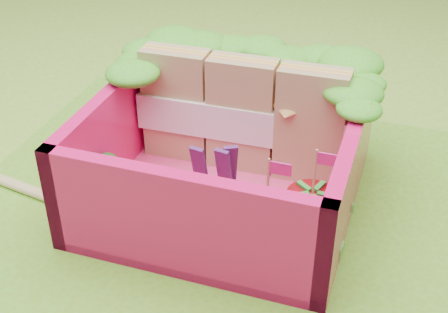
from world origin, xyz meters
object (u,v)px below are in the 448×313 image
strawberry_right (311,214)px  chopsticks (8,182)px  bento_box (227,153)px  sandwich_stack (243,115)px  strawberry_left (266,223)px  broccoli (107,178)px

strawberry_right → chopsticks: strawberry_right is taller
bento_box → chopsticks: 1.21m
sandwich_stack → strawberry_right: bearing=-45.1°
strawberry_left → broccoli: bearing=177.0°
sandwich_stack → broccoli: 0.78m
sandwich_stack → strawberry_left: bearing=-63.8°
bento_box → strawberry_right: bearing=-25.2°
bento_box → sandwich_stack: sandwich_stack is taller
broccoli → strawberry_right: (1.00, 0.09, -0.04)m
chopsticks → broccoli: bearing=-3.2°
strawberry_right → bento_box: bearing=154.8°
sandwich_stack → strawberry_right: (0.48, -0.48, -0.18)m
strawberry_left → chopsticks: size_ratio=0.24×
broccoli → chopsticks: size_ratio=0.15×
strawberry_right → chopsticks: bearing=-178.2°
sandwich_stack → chopsticks: sandwich_stack is taller
strawberry_right → chopsticks: 1.65m
bento_box → strawberry_left: 0.48m
strawberry_left → chopsticks: strawberry_left is taller
bento_box → strawberry_right: (0.49, -0.23, -0.10)m
bento_box → broccoli: bento_box is taller
bento_box → broccoli: (-0.51, -0.32, -0.06)m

